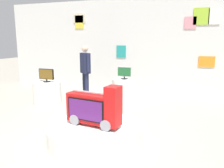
{
  "coord_description": "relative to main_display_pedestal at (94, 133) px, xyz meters",
  "views": [
    {
      "loc": [
        1.88,
        -3.48,
        1.81
      ],
      "look_at": [
        0.29,
        0.98,
        0.87
      ],
      "focal_mm": 36.5,
      "sensor_mm": 36.0,
      "label": 1
    }
  ],
  "objects": [
    {
      "name": "back_wall_display",
      "position": [
        -0.27,
        4.18,
        1.44
      ],
      "size": [
        10.02,
        0.13,
        3.15
      ],
      "color": "silver",
      "rests_on": "ground"
    },
    {
      "name": "novelty_firetruck_tv",
      "position": [
        0.02,
        -0.01,
        0.45
      ],
      "size": [
        1.02,
        0.44,
        0.75
      ],
      "color": "gray",
      "rests_on": "main_display_pedestal"
    },
    {
      "name": "shopper_browsing_near_truck",
      "position": [
        -1.45,
        2.64,
        0.81
      ],
      "size": [
        0.43,
        0.41,
        1.63
      ],
      "color": "#1E233F",
      "rests_on": "ground"
    },
    {
      "name": "display_pedestal_left_rear",
      "position": [
        -2.21,
        1.74,
        0.17
      ],
      "size": [
        0.78,
        0.78,
        0.64
      ],
      "primitive_type": "cylinder",
      "color": "white",
      "rests_on": "ground"
    },
    {
      "name": "ground_plane",
      "position": [
        -0.28,
        -0.04,
        -0.15
      ],
      "size": [
        30.0,
        30.0,
        0.0
      ],
      "primitive_type": "plane",
      "color": "#A8A091"
    },
    {
      "name": "tv_on_left_rear",
      "position": [
        -2.21,
        1.73,
        0.69
      ],
      "size": [
        0.47,
        0.19,
        0.37
      ],
      "color": "black",
      "rests_on": "display_pedestal_left_rear"
    },
    {
      "name": "display_pedestal_center_rear",
      "position": [
        -0.3,
        2.92,
        0.17
      ],
      "size": [
        0.74,
        0.74,
        0.64
      ],
      "primitive_type": "cylinder",
      "color": "white",
      "rests_on": "ground"
    },
    {
      "name": "tv_on_center_rear",
      "position": [
        -0.3,
        2.91,
        0.69
      ],
      "size": [
        0.43,
        0.19,
        0.36
      ],
      "color": "black",
      "rests_on": "display_pedestal_center_rear"
    },
    {
      "name": "main_display_pedestal",
      "position": [
        0.0,
        0.0,
        0.0
      ],
      "size": [
        1.68,
        1.68,
        0.29
      ],
      "primitive_type": "cylinder",
      "color": "white",
      "rests_on": "ground"
    }
  ]
}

